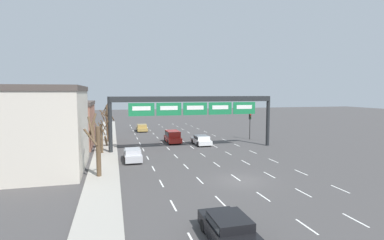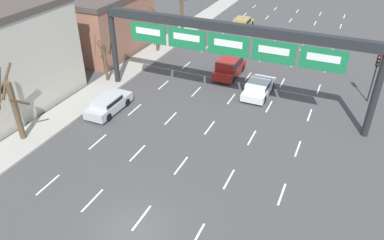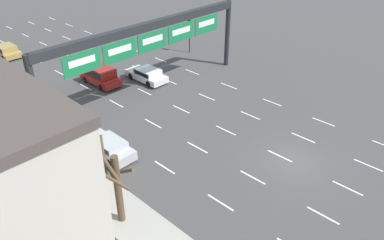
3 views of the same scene
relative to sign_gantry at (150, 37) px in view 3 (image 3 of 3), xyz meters
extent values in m
plane|color=#474444|center=(0.00, -14.69, -5.70)|extent=(220.00, 220.00, 0.00)
cube|color=white|center=(-6.60, -13.69, -5.69)|extent=(0.12, 2.00, 0.01)
cube|color=white|center=(-6.60, -8.69, -5.69)|extent=(0.12, 2.00, 0.01)
cube|color=white|center=(-6.60, -3.69, -5.69)|extent=(0.12, 2.00, 0.01)
cube|color=white|center=(-6.60, 1.31, -5.69)|extent=(0.12, 2.00, 0.01)
cube|color=white|center=(-6.60, 6.31, -5.69)|extent=(0.12, 2.00, 0.01)
cube|color=white|center=(-6.60, 11.31, -5.69)|extent=(0.12, 2.00, 0.01)
cube|color=white|center=(-6.60, 16.31, -5.69)|extent=(0.12, 2.00, 0.01)
cube|color=white|center=(-3.30, -18.69, -5.69)|extent=(0.12, 2.00, 0.01)
cube|color=white|center=(-3.30, -13.69, -5.69)|extent=(0.12, 2.00, 0.01)
cube|color=white|center=(-3.30, -8.69, -5.69)|extent=(0.12, 2.00, 0.01)
cube|color=white|center=(-3.30, -3.69, -5.69)|extent=(0.12, 2.00, 0.01)
cube|color=white|center=(-3.30, 1.31, -5.69)|extent=(0.12, 2.00, 0.01)
cube|color=white|center=(-3.30, 6.31, -5.69)|extent=(0.12, 2.00, 0.01)
cube|color=white|center=(-3.30, 11.31, -5.69)|extent=(0.12, 2.00, 0.01)
cube|color=white|center=(-3.30, 16.31, -5.69)|extent=(0.12, 2.00, 0.01)
cube|color=white|center=(-3.30, 21.31, -5.69)|extent=(0.12, 2.00, 0.01)
cube|color=white|center=(-3.30, 26.31, -5.69)|extent=(0.12, 2.00, 0.01)
cube|color=white|center=(0.00, -18.69, -5.69)|extent=(0.12, 2.00, 0.01)
cube|color=white|center=(0.00, -13.69, -5.69)|extent=(0.12, 2.00, 0.01)
cube|color=white|center=(0.00, -8.69, -5.69)|extent=(0.12, 2.00, 0.01)
cube|color=white|center=(0.00, -3.69, -5.69)|extent=(0.12, 2.00, 0.01)
cube|color=white|center=(0.00, 1.31, -5.69)|extent=(0.12, 2.00, 0.01)
cube|color=white|center=(0.00, 6.31, -5.69)|extent=(0.12, 2.00, 0.01)
cube|color=white|center=(0.00, 11.31, -5.69)|extent=(0.12, 2.00, 0.01)
cube|color=white|center=(0.00, 16.31, -5.69)|extent=(0.12, 2.00, 0.01)
cube|color=white|center=(0.00, 21.31, -5.69)|extent=(0.12, 2.00, 0.01)
cube|color=white|center=(0.00, 26.31, -5.69)|extent=(0.12, 2.00, 0.01)
cube|color=white|center=(0.00, 31.31, -5.69)|extent=(0.12, 2.00, 0.01)
cube|color=white|center=(3.30, -18.69, -5.69)|extent=(0.12, 2.00, 0.01)
cube|color=white|center=(3.30, -13.69, -5.69)|extent=(0.12, 2.00, 0.01)
cube|color=white|center=(3.30, -8.69, -5.69)|extent=(0.12, 2.00, 0.01)
cube|color=white|center=(3.30, -3.69, -5.69)|extent=(0.12, 2.00, 0.01)
cube|color=white|center=(3.30, 1.31, -5.69)|extent=(0.12, 2.00, 0.01)
cube|color=white|center=(3.30, 6.31, -5.69)|extent=(0.12, 2.00, 0.01)
cube|color=white|center=(3.30, 11.31, -5.69)|extent=(0.12, 2.00, 0.01)
cube|color=white|center=(3.30, 16.31, -5.69)|extent=(0.12, 2.00, 0.01)
cube|color=white|center=(3.30, 21.31, -5.69)|extent=(0.12, 2.00, 0.01)
cube|color=white|center=(3.30, 26.31, -5.69)|extent=(0.12, 2.00, 0.01)
cube|color=white|center=(3.30, 31.31, -5.69)|extent=(0.12, 2.00, 0.01)
cube|color=white|center=(6.60, -13.69, -5.69)|extent=(0.12, 2.00, 0.01)
cube|color=white|center=(6.60, -8.69, -5.69)|extent=(0.12, 2.00, 0.01)
cube|color=white|center=(6.60, -3.69, -5.69)|extent=(0.12, 2.00, 0.01)
cube|color=white|center=(6.60, 1.31, -5.69)|extent=(0.12, 2.00, 0.01)
cube|color=white|center=(6.60, 6.31, -5.69)|extent=(0.12, 2.00, 0.01)
cube|color=white|center=(6.60, 11.31, -5.69)|extent=(0.12, 2.00, 0.01)
cube|color=white|center=(6.60, 16.31, -5.69)|extent=(0.12, 2.00, 0.01)
cube|color=white|center=(6.60, 21.31, -5.69)|extent=(0.12, 2.00, 0.01)
cube|color=white|center=(6.60, 26.31, -5.69)|extent=(0.12, 2.00, 0.01)
cube|color=white|center=(6.60, 31.31, -5.69)|extent=(0.12, 2.00, 0.01)
cylinder|color=#232628|center=(-10.70, 0.05, -2.21)|extent=(0.50, 0.50, 6.98)
cylinder|color=#232628|center=(10.70, 0.05, -2.21)|extent=(0.50, 0.50, 6.98)
cube|color=#232628|center=(0.00, 0.05, 0.93)|extent=(21.40, 0.60, 0.70)
cube|color=#197542|center=(-6.90, -0.29, -0.33)|extent=(3.20, 0.08, 1.62)
cube|color=white|center=(-6.90, -0.33, -0.18)|extent=(2.24, 0.02, 0.52)
cube|color=#197542|center=(-3.45, -0.29, -0.33)|extent=(3.20, 0.08, 1.62)
cube|color=white|center=(-3.45, -0.33, -0.18)|extent=(2.24, 0.02, 0.52)
cube|color=#197542|center=(0.00, -0.29, -0.33)|extent=(3.20, 0.08, 1.62)
cube|color=white|center=(0.00, -0.33, -0.18)|extent=(2.24, 0.02, 0.52)
cube|color=#197542|center=(3.45, -0.29, -0.33)|extent=(3.20, 0.08, 1.62)
cube|color=white|center=(3.45, -0.33, -0.18)|extent=(2.24, 0.02, 0.52)
cube|color=#197542|center=(6.90, -0.29, -0.33)|extent=(3.20, 0.08, 1.62)
cube|color=white|center=(6.90, -0.33, -0.18)|extent=(2.24, 0.02, 0.52)
cube|color=maroon|center=(-1.78, 5.86, -5.14)|extent=(1.92, 4.56, 0.72)
cube|color=maroon|center=(-1.78, 5.81, -4.35)|extent=(1.77, 3.19, 0.86)
cube|color=black|center=(-1.78, 5.81, -4.35)|extent=(1.81, 2.94, 0.62)
cylinder|color=black|center=(-2.66, 7.23, -5.37)|extent=(0.22, 0.66, 0.66)
cylinder|color=black|center=(-0.91, 7.23, -5.37)|extent=(0.22, 0.66, 0.66)
cylinder|color=black|center=(-2.66, 4.49, -5.37)|extent=(0.22, 0.66, 0.66)
cylinder|color=black|center=(-0.91, 4.49, -5.37)|extent=(0.22, 0.66, 0.66)
cube|color=#B7B7BC|center=(-8.34, -4.68, -5.14)|extent=(1.77, 4.40, 0.71)
cube|color=#B7B7BC|center=(-8.34, -4.94, -4.57)|extent=(1.63, 2.29, 0.43)
cube|color=black|center=(-8.34, -4.94, -4.57)|extent=(1.67, 2.11, 0.31)
cylinder|color=black|center=(-9.14, -3.36, -5.37)|extent=(0.22, 0.66, 0.66)
cylinder|color=black|center=(-7.54, -3.36, -5.37)|extent=(0.22, 0.66, 0.66)
cylinder|color=black|center=(-9.14, -6.00, -5.37)|extent=(0.22, 0.66, 0.66)
cylinder|color=black|center=(-7.54, -6.00, -5.37)|extent=(0.22, 0.66, 0.66)
cube|color=#A88947|center=(-5.03, 20.24, -5.22)|extent=(1.91, 4.37, 0.56)
cube|color=#A88947|center=(-5.03, 19.98, -4.63)|extent=(1.76, 2.27, 0.61)
cube|color=black|center=(-5.03, 19.98, -4.63)|extent=(1.80, 2.09, 0.44)
cylinder|color=black|center=(-4.16, 21.55, -5.37)|extent=(0.22, 0.66, 0.66)
cylinder|color=black|center=(-5.90, 18.93, -5.37)|extent=(0.22, 0.66, 0.66)
cylinder|color=black|center=(-4.16, 18.93, -5.37)|extent=(0.22, 0.66, 0.66)
cube|color=silver|center=(1.86, 3.19, -5.20)|extent=(1.93, 4.60, 0.59)
cube|color=silver|center=(1.86, 2.91, -4.64)|extent=(1.78, 2.39, 0.53)
cube|color=black|center=(1.86, 2.91, -4.64)|extent=(1.82, 2.20, 0.38)
cylinder|color=black|center=(0.98, 4.57, -5.37)|extent=(0.22, 0.66, 0.66)
cylinder|color=black|center=(2.73, 4.57, -5.37)|extent=(0.22, 0.66, 0.66)
cylinder|color=black|center=(0.98, 1.81, -5.37)|extent=(0.22, 0.66, 0.66)
cylinder|color=black|center=(2.73, 1.81, -5.37)|extent=(0.22, 0.66, 0.66)
cylinder|color=black|center=(10.69, 5.69, -4.08)|extent=(0.12, 0.12, 3.24)
cube|color=black|center=(10.69, 5.69, -2.01)|extent=(0.30, 0.24, 0.90)
sphere|color=red|center=(10.69, 5.56, -1.71)|extent=(0.20, 0.20, 0.20)
sphere|color=#412F0C|center=(10.69, 5.56, -2.01)|extent=(0.20, 0.20, 0.20)
sphere|color=#0E3515|center=(10.69, 5.56, -2.31)|extent=(0.20, 0.20, 0.20)
cylinder|color=brown|center=(-11.64, -10.60, -3.35)|extent=(0.41, 0.41, 4.39)
cylinder|color=brown|center=(-12.22, -11.14, -2.01)|extent=(1.28, 1.38, 1.39)
cylinder|color=brown|center=(-10.97, -10.66, -2.43)|extent=(0.31, 1.44, 1.09)
cylinder|color=brown|center=(-12.16, -10.85, -1.34)|extent=(0.72, 1.28, 2.10)
cylinder|color=brown|center=(-12.02, -10.65, -1.66)|extent=(0.29, 0.95, 1.47)
cylinder|color=brown|center=(-12.08, -10.34, -1.06)|extent=(0.78, 1.13, 2.04)
cylinder|color=brown|center=(-11.71, -0.15, -3.78)|extent=(0.27, 0.27, 3.54)
cylinder|color=brown|center=(-11.47, -0.43, -2.14)|extent=(0.73, 0.63, 1.34)
cylinder|color=brown|center=(-11.29, 0.30, -2.48)|extent=(1.06, 0.99, 1.71)
cylinder|color=brown|center=(-12.31, -0.50, -2.05)|extent=(0.86, 1.34, 1.47)
cylinder|color=brown|center=(-11.99, 0.13, -2.94)|extent=(0.71, 0.71, 1.12)
cylinder|color=brown|center=(-11.66, -0.52, -2.55)|extent=(0.87, 0.24, 1.57)
camera|label=1|loc=(-10.34, -37.61, 1.80)|focal=28.00mm
camera|label=2|loc=(8.50, -25.91, 9.60)|focal=35.00mm
camera|label=3|loc=(-20.03, -24.17, 10.13)|focal=35.00mm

